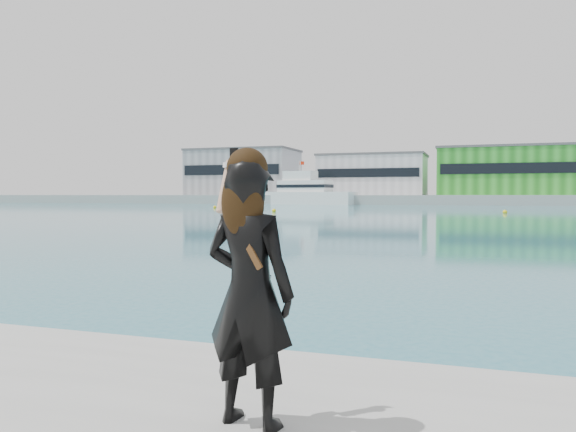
% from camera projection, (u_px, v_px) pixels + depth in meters
% --- Properties ---
extents(far_quay, '(320.00, 40.00, 2.00)m').
position_uv_depth(far_quay, '(471.00, 199.00, 126.87)').
color(far_quay, '#9E9E99').
rests_on(far_quay, ground).
extents(warehouse_grey_left, '(26.52, 16.36, 11.50)m').
position_uv_depth(warehouse_grey_left, '(244.00, 172.00, 142.22)').
color(warehouse_grey_left, gray).
rests_on(warehouse_grey_left, far_quay).
extents(warehouse_white, '(24.48, 15.35, 9.50)m').
position_uv_depth(warehouse_white, '(373.00, 175.00, 131.75)').
color(warehouse_white, silver).
rests_on(warehouse_white, far_quay).
extents(warehouse_green, '(30.60, 16.36, 10.50)m').
position_uv_depth(warehouse_green, '(510.00, 171.00, 122.17)').
color(warehouse_green, '#258721').
rests_on(warehouse_green, far_quay).
extents(flagpole_left, '(1.28, 0.16, 8.00)m').
position_uv_depth(flagpole_left, '(300.00, 175.00, 130.21)').
color(flagpole_left, silver).
rests_on(flagpole_left, far_quay).
extents(motor_yacht, '(20.71, 8.94, 9.36)m').
position_uv_depth(motor_yacht, '(307.00, 192.00, 119.83)').
color(motor_yacht, white).
rests_on(motor_yacht, ground).
extents(buoy_near, '(0.50, 0.50, 0.50)m').
position_uv_depth(buoy_near, '(505.00, 213.00, 63.11)').
color(buoy_near, yellow).
rests_on(buoy_near, ground).
extents(buoy_far, '(0.50, 0.50, 0.50)m').
position_uv_depth(buoy_far, '(215.00, 208.00, 86.90)').
color(buoy_far, yellow).
rests_on(buoy_far, ground).
extents(buoy_extra, '(0.50, 0.50, 0.50)m').
position_uv_depth(buoy_extra, '(274.00, 212.00, 68.56)').
color(buoy_extra, yellow).
rests_on(buoy_extra, ground).
extents(woman, '(0.61, 0.46, 1.63)m').
position_uv_depth(woman, '(249.00, 284.00, 3.23)').
color(woman, black).
rests_on(woman, near_quay).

